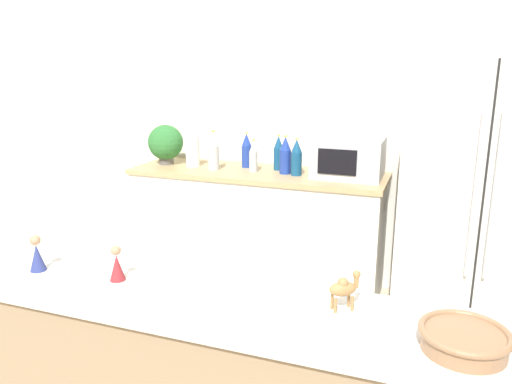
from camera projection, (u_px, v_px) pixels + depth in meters
wall_back at (340, 123)px, 3.79m from camera, size 8.00×0.06×2.55m
back_counter at (257, 229)px, 3.87m from camera, size 1.92×0.63×0.93m
refrigerator at (478, 196)px, 3.19m from camera, size 0.95×0.73×1.78m
potted_plant at (166, 143)px, 3.97m from camera, size 0.28×0.28×0.31m
paper_towel_roll at (193, 152)px, 3.89m from camera, size 0.11×0.11×0.23m
microwave at (348, 158)px, 3.51m from camera, size 0.48×0.37×0.28m
back_bottle_0 at (247, 151)px, 3.86m from camera, size 0.08×0.08×0.27m
back_bottle_1 at (296, 158)px, 3.58m from camera, size 0.08×0.08×0.27m
back_bottle_2 at (285, 156)px, 3.63m from camera, size 0.08×0.08×0.28m
back_bottle_3 at (253, 156)px, 3.70m from camera, size 0.06×0.06×0.24m
back_bottle_4 at (278, 153)px, 3.76m from camera, size 0.07×0.07×0.27m
back_bottle_5 at (213, 151)px, 3.75m from camera, size 0.08×0.08×0.30m
fruit_bowl at (464, 339)px, 1.37m from camera, size 0.25×0.25×0.07m
camel_figurine at (344, 288)px, 1.59m from camera, size 0.10×0.09×0.13m
wise_man_figurine_blue at (37, 255)px, 1.89m from camera, size 0.06×0.06×0.14m
wise_man_figurine_crimson at (117, 265)px, 1.81m from camera, size 0.06×0.06×0.13m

